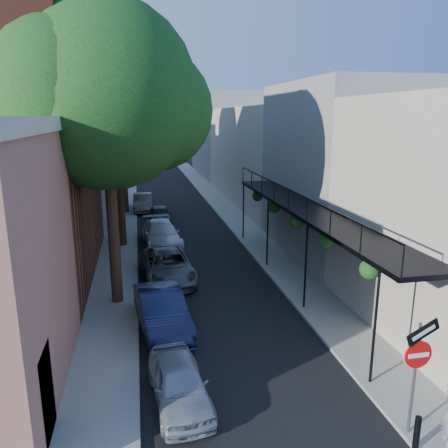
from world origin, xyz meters
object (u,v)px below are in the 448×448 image
sign_post (418,359)px  parked_car_f (143,202)px  oak_far (127,103)px  parked_car_c (168,266)px  parked_car_d (161,234)px  parked_car_e (160,215)px  oak_near (118,100)px  parked_car_b (162,311)px  oak_mid (123,121)px  bollard (417,433)px  parked_car_a (179,383)px

sign_post → parked_car_f: size_ratio=0.73×
oak_far → parked_car_c: (1.73, -15.03, -7.60)m
parked_car_d → parked_car_e: parked_car_d is taller
oak_near → parked_car_b: (1.19, -2.84, -7.17)m
sign_post → oak_mid: bearing=110.9°
bollard → parked_car_a: size_ratio=0.24×
oak_near → oak_far: (0.01, 17.01, 0.38)m
parked_car_b → parked_car_d: (0.57, 10.30, -0.01)m
bollard → parked_car_c: size_ratio=0.17×
parked_car_c → bollard: bearing=-71.9°
oak_near → parked_car_d: (1.76, 7.46, -7.18)m
oak_near → oak_mid: bearing=90.4°
sign_post → oak_near: bearing=125.1°
parked_car_d → parked_car_f: size_ratio=1.17×
sign_post → oak_mid: size_ratio=0.29×
oak_mid → parked_car_b: oak_mid is taller
parked_car_a → parked_car_c: bearing=82.6°
oak_far → parked_car_b: bearing=-86.6°
parked_car_a → parked_car_f: bearing=86.1°
parked_car_c → oak_near: bearing=-134.8°
oak_far → parked_car_f: oak_far is taller
oak_mid → parked_car_f: size_ratio=2.49×
oak_mid → parked_car_c: 8.94m
parked_car_e → bollard: bearing=-78.3°
parked_car_a → parked_car_e: parked_car_e is taller
bollard → oak_mid: (-6.42, 17.73, 6.54)m
oak_near → oak_mid: 8.01m
parked_car_d → parked_car_f: parked_car_d is taller
oak_mid → oak_far: size_ratio=0.86×
parked_car_e → parked_car_c: bearing=-90.6°
parked_car_a → parked_car_f: parked_car_f is taller
parked_car_b → parked_car_d: 10.31m
sign_post → parked_car_f: 27.31m
parked_car_c → parked_car_f: (-0.89, 15.41, 0.01)m
parked_car_a → bollard: bearing=-34.5°
parked_car_d → parked_car_c: bearing=-94.8°
oak_near → oak_mid: (-0.05, 7.97, -0.82)m
sign_post → oak_near: 12.77m
parked_car_b → parked_car_f: 20.23m
oak_mid → parked_car_b: bearing=-83.4°
sign_post → bollard: (-0.16, -0.47, -1.52)m
parked_car_b → parked_car_e: bearing=80.1°
parked_car_f → parked_car_c: bearing=-86.1°
oak_mid → parked_car_c: (1.80, -5.99, -6.39)m
bollard → parked_car_f: parked_car_f is taller
oak_far → parked_car_e: 8.97m
sign_post → parked_car_c: size_ratio=0.63×
parked_car_b → parked_car_e: (0.78, 15.56, -0.08)m
bollard → oak_near: 13.78m
parked_car_a → parked_car_c: (0.35, 8.95, 0.09)m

